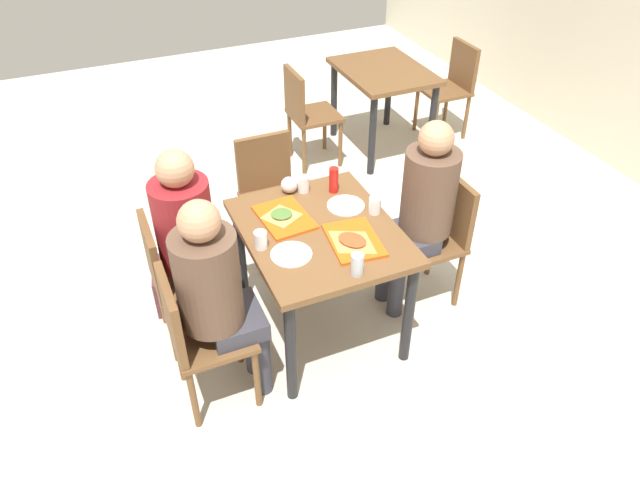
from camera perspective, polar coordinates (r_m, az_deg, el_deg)
ground_plane at (r=3.83m, az=-0.00°, el=-8.20°), size 10.00×10.00×0.02m
main_table at (r=3.39m, az=-0.00°, el=-0.46°), size 0.99×0.83×0.76m
chair_near_left at (r=3.51m, az=-13.69°, el=-3.12°), size 0.40×0.40×0.86m
chair_near_right at (r=3.15m, az=-11.76°, el=-8.55°), size 0.40×0.40×0.86m
chair_far_side at (r=3.80m, az=11.12°, el=0.83°), size 0.40×0.40×0.86m
chair_left_end at (r=4.15m, az=-4.82°, el=4.91°), size 0.40×0.40×0.86m
person_in_red at (r=3.38m, az=-11.99°, el=0.65°), size 0.32×0.42×1.27m
person_in_brown_jacket at (r=2.99m, az=-9.76°, el=-4.58°), size 0.32×0.42×1.27m
person_far_side at (r=3.59m, az=9.69°, el=3.45°), size 0.32×0.42×1.27m
tray_red_near at (r=3.41m, az=-3.39°, el=2.16°), size 0.38×0.29×0.02m
tray_red_far at (r=3.24m, az=3.23°, el=-0.02°), size 0.39×0.30×0.02m
paper_plate_center at (r=3.51m, az=2.46°, el=3.28°), size 0.22×0.22×0.01m
paper_plate_near_edge at (r=3.15m, az=-2.74°, el=-1.37°), size 0.22×0.22×0.01m
pizza_slice_a at (r=3.40m, az=-3.67°, el=2.41°), size 0.20×0.21×0.02m
pizza_slice_b at (r=3.21m, az=3.08°, el=-0.07°), size 0.28×0.26×0.02m
plastic_cup_a at (r=3.44m, az=5.23°, el=3.30°), size 0.07×0.07×0.10m
plastic_cup_b at (r=3.18m, az=-5.65°, el=0.01°), size 0.07×0.07×0.10m
plastic_cup_c at (r=3.62m, az=-1.58°, el=5.33°), size 0.07×0.07×0.10m
soda_can at (r=3.00m, az=3.55°, el=-2.34°), size 0.07×0.07×0.12m
condiment_bottle at (r=3.60m, az=1.31°, el=5.71°), size 0.06×0.06×0.16m
foil_bundle at (r=3.62m, az=-2.95°, el=5.24°), size 0.10×0.10×0.10m
handbag at (r=4.01m, az=-14.23°, el=-4.13°), size 0.34×0.22×0.28m
background_table at (r=5.45m, az=5.99°, el=14.57°), size 0.90×0.70×0.76m
background_chair_near at (r=5.21m, az=-1.39°, el=12.19°), size 0.40×0.40×0.86m
background_chair_far at (r=5.86m, az=12.45°, el=14.35°), size 0.40×0.40×0.86m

